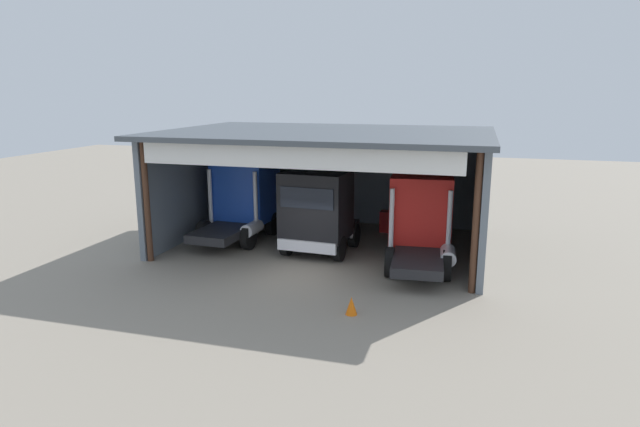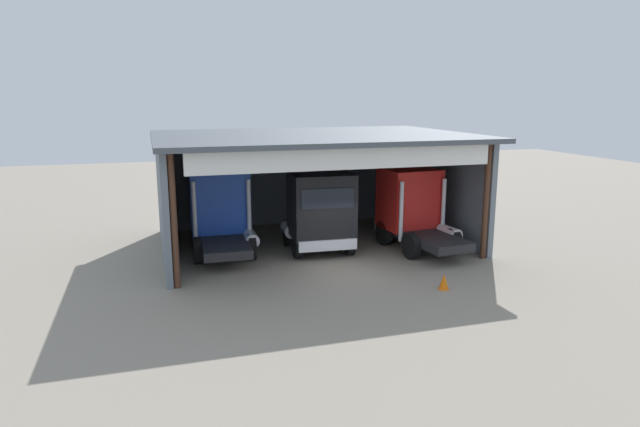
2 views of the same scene
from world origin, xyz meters
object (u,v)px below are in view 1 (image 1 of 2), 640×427
oil_drum (392,222)px  truck_red_center_right_bay (421,221)px  truck_black_center_left_bay (318,211)px  tool_cart (390,222)px  traffic_cone (351,306)px  truck_blue_center_bay (243,196)px

oil_drum → truck_red_center_right_bay: bearing=-69.6°
truck_black_center_left_bay → tool_cart: size_ratio=4.53×
truck_red_center_right_bay → oil_drum: 5.42m
traffic_cone → truck_black_center_left_bay: bearing=115.6°
oil_drum → tool_cart: tool_cart is taller
truck_black_center_left_bay → tool_cart: 5.12m
truck_blue_center_bay → truck_black_center_left_bay: (4.00, -1.49, -0.11)m
truck_red_center_right_bay → tool_cart: size_ratio=5.06×
truck_black_center_left_bay → truck_red_center_right_bay: truck_black_center_left_bay is taller
truck_blue_center_bay → truck_red_center_right_bay: (8.25, -1.86, -0.16)m
truck_red_center_right_bay → oil_drum: size_ratio=5.65×
truck_blue_center_bay → tool_cart: truck_blue_center_bay is taller
truck_red_center_right_bay → traffic_cone: 5.82m
truck_red_center_right_bay → traffic_cone: bearing=-109.6°
traffic_cone → truck_red_center_right_bay: bearing=74.9°
truck_red_center_right_bay → tool_cart: bearing=107.7°
truck_black_center_left_bay → tool_cart: truck_black_center_left_bay is taller
truck_red_center_right_bay → oil_drum: bearing=105.9°
truck_red_center_right_bay → traffic_cone: (-1.47, -5.43, -1.49)m
truck_blue_center_bay → truck_black_center_left_bay: size_ratio=1.16×
tool_cart → oil_drum: bearing=60.0°
truck_black_center_left_bay → tool_cart: (2.31, 4.37, -1.33)m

